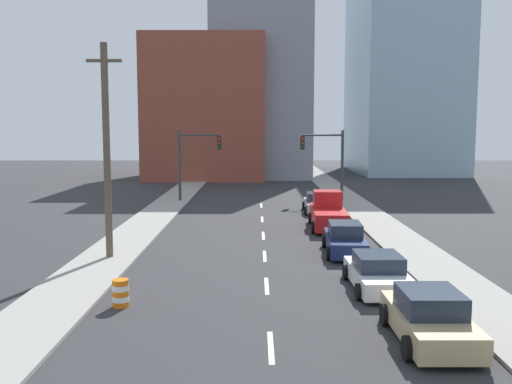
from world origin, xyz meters
TOP-DOWN VIEW (x-y plane):
  - sidewalk_left at (-7.37, 46.18)m, footprint 2.81×92.36m
  - sidewalk_right at (7.37, 46.18)m, footprint 2.81×92.36m
  - lane_stripe_at_8m at (0.00, 8.21)m, footprint 0.16×2.40m
  - lane_stripe_at_14m at (0.00, 14.43)m, footprint 0.16×2.40m
  - lane_stripe_at_20m at (0.00, 19.60)m, footprint 0.16×2.40m
  - lane_stripe_at_25m at (0.00, 24.78)m, footprint 0.16×2.40m
  - lane_stripe_at_31m at (0.00, 30.62)m, footprint 0.16×2.40m
  - lane_stripe_at_37m at (0.00, 37.44)m, footprint 0.16×2.40m
  - building_brick_left at (-6.43, 64.21)m, footprint 14.00×16.00m
  - building_office_center at (0.16, 68.21)m, footprint 12.00×20.00m
  - building_glass_right at (19.75, 72.21)m, footprint 13.00×20.00m
  - traffic_signal_left at (-5.72, 39.79)m, footprint 3.58×0.35m
  - traffic_signal_right at (5.69, 39.79)m, footprint 3.58×0.35m
  - utility_pole_left_mid at (-7.25, 18.97)m, footprint 1.60×0.32m
  - traffic_barrel at (-5.05, 11.84)m, footprint 0.56×0.56m
  - sedan_tan at (4.54, 8.63)m, footprint 2.15×4.38m
  - sedan_white at (4.20, 13.96)m, footprint 2.20×4.47m
  - sedan_navy at (3.91, 20.12)m, footprint 2.16×4.73m
  - pickup_truck_red at (4.00, 27.34)m, footprint 2.40×5.72m
  - sedan_silver at (4.05, 33.84)m, footprint 2.12×4.44m

SIDE VIEW (x-z plane):
  - lane_stripe_at_8m at x=0.00m, z-range 0.00..0.01m
  - lane_stripe_at_14m at x=0.00m, z-range 0.00..0.01m
  - lane_stripe_at_20m at x=0.00m, z-range 0.00..0.01m
  - lane_stripe_at_25m at x=0.00m, z-range 0.00..0.01m
  - lane_stripe_at_31m at x=0.00m, z-range 0.00..0.01m
  - lane_stripe_at_37m at x=0.00m, z-range 0.00..0.01m
  - sidewalk_left at x=-7.37m, z-range 0.00..0.12m
  - sidewalk_right at x=7.37m, z-range 0.00..0.12m
  - traffic_barrel at x=-5.05m, z-range 0.00..0.95m
  - sedan_white at x=4.20m, z-range -0.06..1.31m
  - sedan_silver at x=4.05m, z-range -0.07..1.36m
  - sedan_tan at x=4.54m, z-range -0.07..1.45m
  - sedan_navy at x=3.91m, z-range -0.07..1.46m
  - pickup_truck_red at x=4.00m, z-range -0.21..2.00m
  - traffic_signal_left at x=-5.72m, z-range 0.83..6.73m
  - traffic_signal_right at x=5.69m, z-range 0.83..6.73m
  - utility_pole_left_mid at x=-7.25m, z-range 0.12..10.02m
  - building_brick_left at x=-6.43m, z-range 0.00..16.66m
  - building_office_center at x=0.16m, z-range 0.00..24.49m
  - building_glass_right at x=19.75m, z-range 0.00..28.16m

